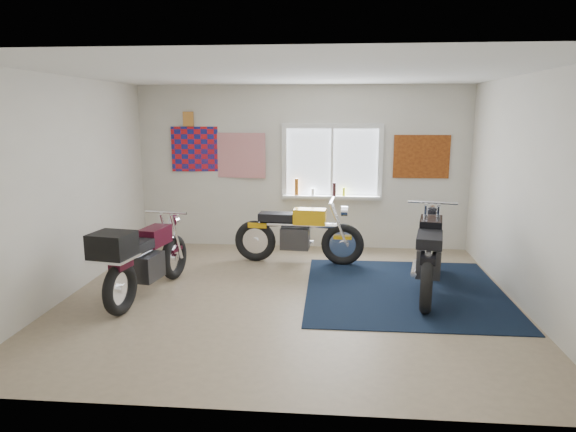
# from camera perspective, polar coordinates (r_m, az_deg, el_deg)

# --- Properties ---
(ground) EXTENTS (5.50, 5.50, 0.00)m
(ground) POSITION_cam_1_polar(r_m,az_deg,el_deg) (6.46, 0.14, -9.00)
(ground) COLOR #9E896B
(ground) RESTS_ON ground
(room_shell) EXTENTS (5.50, 5.50, 5.50)m
(room_shell) POSITION_cam_1_polar(r_m,az_deg,el_deg) (6.09, 0.15, 5.62)
(room_shell) COLOR white
(room_shell) RESTS_ON ground
(navy_rug) EXTENTS (2.50, 2.60, 0.01)m
(navy_rug) POSITION_cam_1_polar(r_m,az_deg,el_deg) (6.84, 12.78, -8.07)
(navy_rug) COLOR black
(navy_rug) RESTS_ON ground
(window_assembly) EXTENTS (1.66, 0.17, 1.26)m
(window_assembly) POSITION_cam_1_polar(r_m,az_deg,el_deg) (8.55, 4.90, 5.44)
(window_assembly) COLOR white
(window_assembly) RESTS_ON room_shell
(oil_bottles) EXTENTS (0.84, 0.07, 0.28)m
(oil_bottles) POSITION_cam_1_polar(r_m,az_deg,el_deg) (8.53, 3.06, 3.03)
(oil_bottles) COLOR brown
(oil_bottles) RESTS_ON window_assembly
(flag_display) EXTENTS (1.60, 0.10, 1.17)m
(flag_display) POSITION_cam_1_polar(r_m,az_deg,el_deg) (8.85, -11.02, 10.54)
(flag_display) COLOR red
(flag_display) RESTS_ON room_shell
(triumph_poster) EXTENTS (0.90, 0.03, 0.70)m
(triumph_poster) POSITION_cam_1_polar(r_m,az_deg,el_deg) (8.67, 14.61, 6.39)
(triumph_poster) COLOR #A54C14
(triumph_poster) RESTS_ON room_shell
(yellow_triumph) EXTENTS (1.98, 0.59, 1.00)m
(yellow_triumph) POSITION_cam_1_polar(r_m,az_deg,el_deg) (7.77, 1.10, -2.09)
(yellow_triumph) COLOR black
(yellow_triumph) RESTS_ON ground
(black_chrome_bike) EXTENTS (0.71, 2.11, 1.09)m
(black_chrome_bike) POSITION_cam_1_polar(r_m,az_deg,el_deg) (6.75, 15.39, -4.27)
(black_chrome_bike) COLOR black
(black_chrome_bike) RESTS_ON navy_rug
(maroon_tourer) EXTENTS (0.74, 1.94, 0.99)m
(maroon_tourer) POSITION_cam_1_polar(r_m,az_deg,el_deg) (6.50, -15.89, -4.59)
(maroon_tourer) COLOR black
(maroon_tourer) RESTS_ON ground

